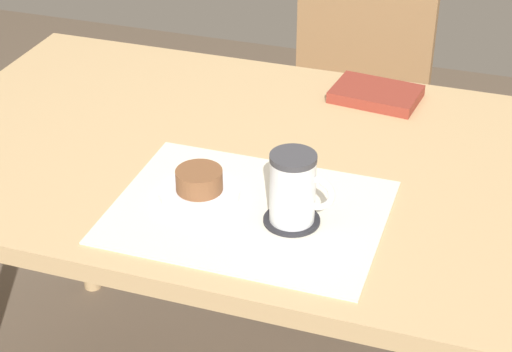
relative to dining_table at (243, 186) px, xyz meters
The scene contains 8 objects.
dining_table is the anchor object (origin of this frame).
wooden_chair 0.77m from the dining_table, 86.17° to the left, with size 0.44×0.44×0.84m.
placemat 0.22m from the dining_table, 67.79° to the right, with size 0.46×0.35×0.00m, color silver.
pastry_plate 0.19m from the dining_table, 96.29° to the right, with size 0.14×0.14×0.01m, color white.
pastry 0.21m from the dining_table, 96.29° to the right, with size 0.08×0.08×0.04m, color brown.
coffee_coaster 0.27m from the dining_table, 51.69° to the right, with size 0.10×0.10×0.01m, color #232328.
coffee_mug 0.30m from the dining_table, 51.28° to the right, with size 0.11×0.08×0.12m.
small_book 0.37m from the dining_table, 57.02° to the left, with size 0.18×0.12×0.02m, color maroon.
Camera 1 is at (0.47, -1.33, 1.58)m, focal length 60.00 mm.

